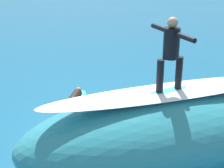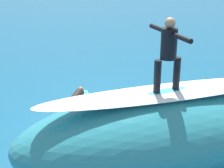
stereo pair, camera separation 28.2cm
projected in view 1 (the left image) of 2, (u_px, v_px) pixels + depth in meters
name	position (u px, v px, depth m)	size (l,w,h in m)	color
ground_plane	(138.00, 124.00, 10.76)	(120.00, 120.00, 0.00)	#145175
wave_crest	(166.00, 132.00, 8.32)	(6.76, 2.80, 1.89)	teal
wave_foam_lip	(169.00, 92.00, 7.97)	(5.74, 0.98, 0.08)	white
surfboard_riding	(169.00, 92.00, 7.97)	(1.89, 0.48, 0.08)	#33B2D1
surfer_riding	(171.00, 49.00, 7.62)	(0.62, 1.49, 1.57)	black
surfboard_paddling	(75.00, 103.00, 12.07)	(2.22, 0.55, 0.06)	#33B2D1
surfer_paddling	(73.00, 100.00, 11.89)	(1.20, 1.50, 0.31)	black
foam_patch_near	(199.00, 94.00, 12.67)	(0.77, 0.65, 0.16)	white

